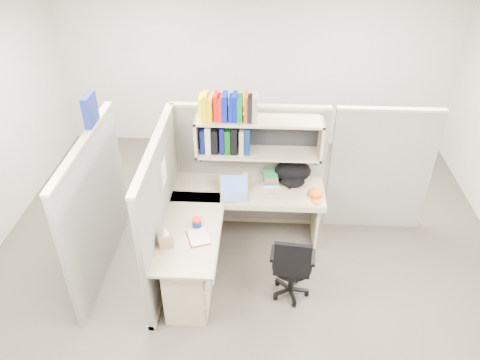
# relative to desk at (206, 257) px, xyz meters

# --- Properties ---
(ground) EXTENTS (6.00, 6.00, 0.00)m
(ground) POSITION_rel_desk_xyz_m (0.41, 0.29, -0.44)
(ground) COLOR #353129
(ground) RESTS_ON ground
(room_shell) EXTENTS (6.00, 6.00, 6.00)m
(room_shell) POSITION_rel_desk_xyz_m (0.41, 0.29, 1.18)
(room_shell) COLOR #A8A298
(room_shell) RESTS_ON ground
(cubicle) EXTENTS (3.79, 1.84, 1.95)m
(cubicle) POSITION_rel_desk_xyz_m (0.04, 0.74, 0.47)
(cubicle) COLOR slate
(cubicle) RESTS_ON ground
(desk) EXTENTS (1.74, 1.75, 0.73)m
(desk) POSITION_rel_desk_xyz_m (0.00, 0.00, 0.00)
(desk) COLOR tan
(desk) RESTS_ON ground
(laptop) EXTENTS (0.34, 0.34, 0.23)m
(laptop) POSITION_rel_desk_xyz_m (0.25, 0.67, 0.40)
(laptop) COLOR silver
(laptop) RESTS_ON desk
(backpack) EXTENTS (0.51, 0.46, 0.25)m
(backpack) POSITION_rel_desk_xyz_m (0.92, 1.01, 0.42)
(backpack) COLOR black
(backpack) RESTS_ON desk
(orange_cap) EXTENTS (0.18, 0.21, 0.09)m
(orange_cap) POSITION_rel_desk_xyz_m (1.17, 0.75, 0.34)
(orange_cap) COLOR #E65914
(orange_cap) RESTS_ON desk
(snack_canister) EXTENTS (0.10, 0.10, 0.10)m
(snack_canister) POSITION_rel_desk_xyz_m (-0.10, 0.14, 0.34)
(snack_canister) COLOR #0D1B4F
(snack_canister) RESTS_ON desk
(tissue_box) EXTENTS (0.17, 0.17, 0.21)m
(tissue_box) POSITION_rel_desk_xyz_m (-0.37, -0.15, 0.40)
(tissue_box) COLOR #AB7C61
(tissue_box) RESTS_ON desk
(mouse) EXTENTS (0.11, 0.09, 0.04)m
(mouse) POSITION_rel_desk_xyz_m (0.66, 0.70, 0.31)
(mouse) COLOR #839DBA
(mouse) RESTS_ON desk
(paper_cup) EXTENTS (0.08, 0.08, 0.09)m
(paper_cup) POSITION_rel_desk_xyz_m (0.36, 1.02, 0.34)
(paper_cup) COLOR white
(paper_cup) RESTS_ON desk
(book_stack) EXTENTS (0.21, 0.27, 0.12)m
(book_stack) POSITION_rel_desk_xyz_m (0.66, 1.01, 0.35)
(book_stack) COLOR gray
(book_stack) RESTS_ON desk
(loose_paper) EXTENTS (0.27, 0.31, 0.00)m
(loose_paper) POSITION_rel_desk_xyz_m (-0.06, -0.01, 0.29)
(loose_paper) COLOR silver
(loose_paper) RESTS_ON desk
(task_chair) EXTENTS (0.47, 0.44, 0.87)m
(task_chair) POSITION_rel_desk_xyz_m (0.89, -0.09, -0.13)
(task_chair) COLOR black
(task_chair) RESTS_ON ground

